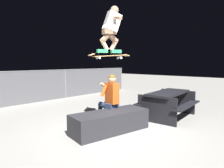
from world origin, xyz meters
name	(u,v)px	position (x,y,z in m)	size (l,w,h in m)	color
ground_plane	(115,133)	(0.00, 0.00, 0.00)	(40.00, 40.00, 0.00)	gray
ledge_box_main	(110,122)	(0.02, 0.16, 0.24)	(1.85, 0.66, 0.47)	#28282D
person_sitting_on_ledge	(110,97)	(0.35, 0.49, 0.72)	(0.59, 0.78, 1.31)	#2D3856
skateboard	(109,56)	(0.30, 0.45, 1.76)	(1.01, 0.61, 0.13)	#AD8451
skater_airborne	(111,27)	(0.35, 0.43, 2.45)	(0.63, 0.84, 1.12)	#2D9E66
kicker_ramp	(143,111)	(2.06, 0.57, 0.05)	(1.11, 1.14, 0.33)	black
picnic_table_back	(168,100)	(2.09, -0.25, 0.50)	(1.79, 1.46, 0.75)	black
fence_back	(21,87)	(0.00, 4.73, 0.69)	(12.05, 0.05, 1.30)	slate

